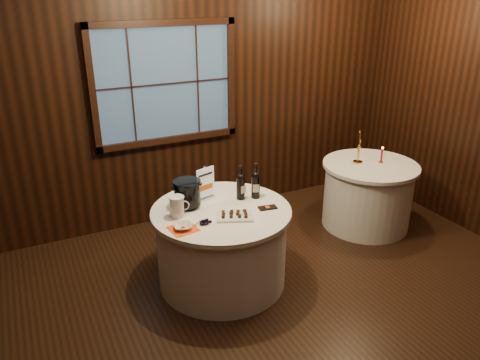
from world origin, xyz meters
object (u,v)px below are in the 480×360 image
sign_stand (205,188)px  port_bottle_left (241,185)px  side_table (367,194)px  chocolate_plate (235,215)px  ice_bucket (187,193)px  port_bottle_right (256,183)px  chocolate_box (268,208)px  brass_candlestick (359,151)px  red_candle (382,157)px  grape_bunch (205,222)px  cracker_bowl (183,227)px  glass_pitcher (177,206)px  main_table (222,246)px

sign_stand → port_bottle_left: (0.30, -0.14, 0.03)m
side_table → chocolate_plate: size_ratio=2.87×
side_table → ice_bucket: size_ratio=4.18×
port_bottle_right → chocolate_box: 0.30m
sign_stand → chocolate_plate: (0.09, -0.46, -0.09)m
chocolate_box → brass_candlestick: brass_candlestick is taller
brass_candlestick → red_candle: bearing=-26.3°
sign_stand → grape_bunch: sign_stand is taller
chocolate_plate → cracker_bowl: 0.48m
red_candle → chocolate_plate: bearing=-167.2°
glass_pitcher → red_candle: size_ratio=0.99×
chocolate_plate → cracker_bowl: chocolate_plate is taller
glass_pitcher → main_table: bearing=7.8°
side_table → port_bottle_right: 1.70m
side_table → brass_candlestick: bearing=141.0°
main_table → grape_bunch: grape_bunch is taller
glass_pitcher → cracker_bowl: bearing=-84.9°
main_table → chocolate_box: 0.58m
sign_stand → red_candle: sign_stand is taller
chocolate_plate → grape_bunch: bearing=-179.5°
sign_stand → grape_bunch: size_ratio=1.94×
main_table → brass_candlestick: size_ratio=3.28×
cracker_bowl → port_bottle_right: bearing=18.9°
chocolate_box → glass_pitcher: 0.82m
port_bottle_left → glass_pitcher: bearing=171.7°
side_table → chocolate_box: (-1.61, -0.47, 0.39)m
port_bottle_right → ice_bucket: 0.66m
side_table → port_bottle_left: size_ratio=3.23×
glass_pitcher → brass_candlestick: bearing=22.3°
red_candle → main_table: bearing=-172.6°
grape_bunch → brass_candlestick: (2.12, 0.59, 0.12)m
side_table → glass_pitcher: (-2.40, -0.26, 0.48)m
cracker_bowl → red_candle: bearing=10.5°
side_table → port_bottle_right: (-1.60, -0.21, 0.53)m
side_table → chocolate_plate: (-1.96, -0.50, 0.40)m
port_bottle_right → red_candle: bearing=29.1°
chocolate_box → ice_bucket: bearing=160.1°
port_bottle_right → glass_pitcher: port_bottle_right is taller
chocolate_box → cracker_bowl: 0.82m
port_bottle_left → chocolate_plate: bearing=-139.5°
sign_stand → cracker_bowl: 0.62m
port_bottle_left → chocolate_box: port_bottle_left is taller
port_bottle_left → cracker_bowl: 0.78m
sign_stand → brass_candlestick: size_ratio=0.84×
main_table → chocolate_plate: 0.45m
side_table → red_candle: (0.12, -0.02, 0.46)m
side_table → port_bottle_left: (-1.74, -0.18, 0.53)m
chocolate_plate → sign_stand: bearing=100.8°
brass_candlestick → cracker_bowl: bearing=-165.7°
ice_bucket → port_bottle_left: bearing=-6.3°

